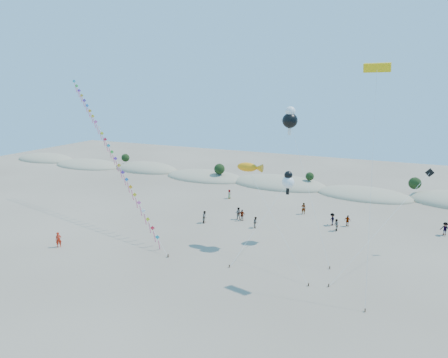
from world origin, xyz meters
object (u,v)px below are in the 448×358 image
Objects in this scene: flyer_foreground at (59,240)px; fish_kite at (250,167)px; kite_train at (109,147)px; parafoil_kite at (377,71)px.

fish_kite is at bearing -20.45° from flyer_foreground.
kite_train is 1.35× the size of parafoil_kite.
kite_train is 36.32m from parafoil_kite.
flyer_foreground is at bearing -167.18° from parafoil_kite.
parafoil_kite is at bearing -35.17° from flyer_foreground.
parafoil_kite is 39.40m from flyer_foreground.
parafoil_kite reaches higher than kite_train.
kite_train is 14.91m from flyer_foreground.
fish_kite reaches higher than flyer_foreground.
kite_train is 15.16× the size of flyer_foreground.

